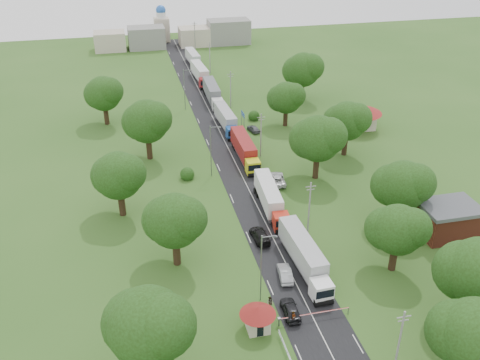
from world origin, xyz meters
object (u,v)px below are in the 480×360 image
object	(u,v)px
info_sign	(243,117)
boom_barrier	(304,316)
guard_booth	(258,315)
car_lane_front	(291,310)
car_lane_mid	(285,274)
pedestrian_near	(293,318)
truck_0	(305,256)

from	to	relation	value
info_sign	boom_barrier	bearing A→B (deg)	-96.24
guard_booth	car_lane_front	xyz separation A→B (m)	(4.63, 1.50, -1.37)
guard_booth	car_lane_front	bearing A→B (deg)	17.97
car_lane_mid	pedestrian_near	size ratio (longest dim) A/B	2.37
truck_0	car_lane_front	xyz separation A→B (m)	(-4.63, -8.29, -1.48)
info_sign	car_lane_front	world-z (taller)	info_sign
guard_booth	car_lane_mid	distance (m)	10.56
boom_barrier	pedestrian_near	xyz separation A→B (m)	(-1.39, -0.18, 0.07)
car_lane_front	pedestrian_near	distance (m)	1.70
car_lane_front	truck_0	bearing A→B (deg)	-116.10
info_sign	car_lane_mid	bearing A→B (deg)	-96.97
pedestrian_near	truck_0	bearing A→B (deg)	20.37
car_lane_front	pedestrian_near	world-z (taller)	pedestrian_near
truck_0	pedestrian_near	size ratio (longest dim) A/B	8.02
guard_booth	car_lane_front	distance (m)	5.05
guard_booth	info_sign	world-z (taller)	info_sign
info_sign	truck_0	world-z (taller)	truck_0
guard_booth	pedestrian_near	bearing A→B (deg)	-2.32
info_sign	car_lane_front	xyz separation A→B (m)	(-7.77, -58.50, -2.21)
boom_barrier	pedestrian_near	bearing A→B (deg)	-172.56
truck_0	pedestrian_near	world-z (taller)	truck_0
guard_booth	pedestrian_near	xyz separation A→B (m)	(4.45, -0.18, -1.20)
guard_booth	car_lane_mid	world-z (taller)	guard_booth
guard_booth	pedestrian_near	world-z (taller)	guard_booth
info_sign	car_lane_mid	xyz separation A→B (m)	(-6.30, -51.50, -2.25)
car_lane_front	info_sign	bearing A→B (deg)	-94.49
info_sign	car_lane_front	size ratio (longest dim) A/B	0.88
guard_booth	pedestrian_near	distance (m)	4.62
info_sign	pedestrian_near	distance (m)	60.74
boom_barrier	car_lane_front	distance (m)	1.93
boom_barrier	car_lane_mid	distance (m)	8.51
info_sign	car_lane_front	bearing A→B (deg)	-97.57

